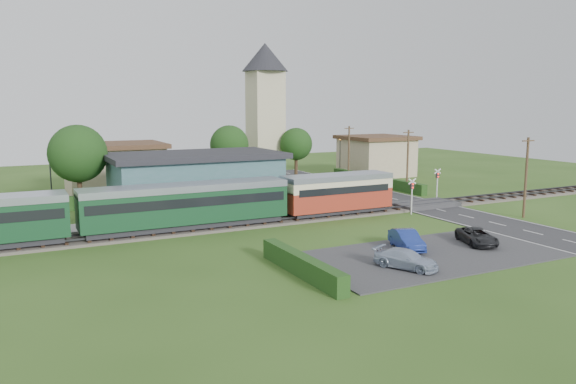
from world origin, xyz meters
name	(u,v)px	position (x,y,z in m)	size (l,w,h in m)	color
ground	(349,220)	(0.00, 0.00, 0.00)	(120.00, 120.00, 0.00)	#2D4C19
railway_track	(336,215)	(0.00, 2.00, 0.11)	(76.00, 3.20, 0.49)	#4C443D
road	(439,210)	(10.00, 0.00, 0.03)	(6.00, 70.00, 0.05)	#28282B
car_park	(430,255)	(-1.50, -12.00, 0.04)	(17.00, 9.00, 0.08)	#333335
crossing_deck	(425,204)	(10.00, 2.00, 0.23)	(6.20, 3.40, 0.45)	#333335
platform	(217,217)	(-10.00, 5.20, 0.23)	(30.00, 3.00, 0.45)	gray
equipment_hut	(121,207)	(-18.00, 5.20, 1.75)	(2.30, 2.30, 2.55)	#C5BA96
station_building	(196,181)	(-10.00, 10.99, 2.69)	(16.00, 9.00, 5.30)	#386666
train	(145,207)	(-16.78, 2.00, 2.18)	(43.20, 2.90, 3.40)	#232328
church_tower	(265,101)	(5.00, 28.00, 10.23)	(6.00, 6.00, 17.60)	#C5BA96
house_west	(115,167)	(-15.00, 25.00, 2.79)	(10.80, 8.80, 5.50)	tan
house_east	(376,155)	(20.00, 24.00, 2.80)	(8.80, 8.80, 5.50)	tan
hedge_carpark	(302,265)	(-11.00, -12.00, 0.60)	(0.80, 9.00, 1.20)	#193814
hedge_roadside	(375,181)	(14.20, 16.00, 0.60)	(0.80, 18.00, 1.20)	#193814
hedge_station	(183,195)	(-10.00, 15.50, 0.65)	(22.00, 0.80, 1.30)	#193814
tree_a	(78,154)	(-20.00, 14.00, 5.38)	(5.20, 5.20, 8.00)	#332316
tree_b	(229,145)	(-2.00, 23.00, 5.02)	(4.60, 4.60, 7.34)	#332316
tree_c	(296,144)	(8.00, 25.00, 4.65)	(4.20, 4.20, 6.78)	#332316
utility_pole_b	(526,176)	(14.20, -6.00, 3.63)	(1.40, 0.22, 7.00)	#473321
utility_pole_c	(408,160)	(14.20, 10.00, 3.63)	(1.40, 0.22, 7.00)	#473321
utility_pole_d	(349,152)	(14.20, 22.00, 3.63)	(1.40, 0.22, 7.00)	#473321
crossing_signal_near	(412,191)	(6.40, -0.41, 2.14)	(0.84, 0.28, 3.28)	silver
crossing_signal_far	(437,180)	(13.60, 4.39, 2.14)	(0.84, 0.28, 3.28)	silver
streetlamp_west	(50,173)	(-22.00, 20.00, 3.04)	(0.30, 0.30, 5.15)	#3F3F47
streetlamp_east	(340,153)	(16.00, 27.00, 3.04)	(0.30, 0.30, 5.15)	#3F3F47
car_on_road	(362,185)	(10.52, 13.40, 0.59)	(1.27, 3.17, 1.08)	navy
car_park_blue	(406,240)	(-1.98, -10.19, 0.73)	(1.37, 3.93, 1.30)	navy
car_park_silver	(406,259)	(-4.89, -13.78, 0.65)	(1.59, 3.92, 1.14)	#A4B3CA
car_park_dark	(477,236)	(3.32, -11.33, 0.63)	(1.83, 3.97, 1.10)	black
pedestrian_near	(306,198)	(-1.81, 4.40, 1.36)	(0.67, 0.44, 1.83)	gray
pedestrian_far	(126,213)	(-17.78, 4.45, 1.41)	(0.93, 0.72, 1.91)	gray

